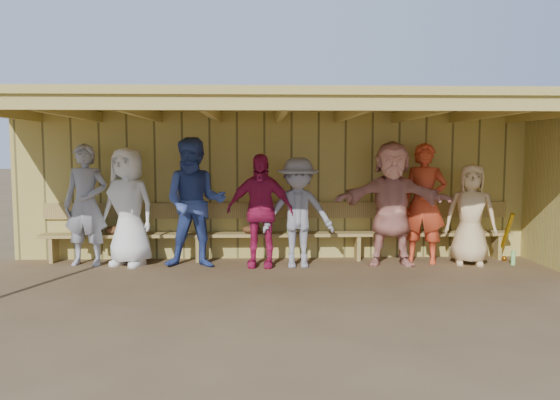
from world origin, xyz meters
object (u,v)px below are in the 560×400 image
(player_b, at_px, (128,207))
(player_e, at_px, (298,213))
(player_f, at_px, (392,203))
(player_a, at_px, (86,205))
(player_h, at_px, (471,214))
(player_d, at_px, (260,211))
(player_g, at_px, (424,203))
(player_c, at_px, (195,203))
(bench, at_px, (278,228))

(player_b, height_order, player_e, player_b)
(player_b, distance_m, player_f, 4.08)
(player_a, distance_m, player_h, 5.98)
(player_f, distance_m, player_h, 1.25)
(player_d, distance_m, player_h, 3.29)
(player_h, bearing_deg, player_f, -164.34)
(player_b, relative_size, player_g, 0.96)
(player_a, xyz_separation_m, player_c, (1.70, -0.21, 0.05))
(player_g, relative_size, bench, 0.25)
(player_c, relative_size, player_e, 1.18)
(player_d, height_order, player_f, player_f)
(player_b, bearing_deg, bench, 29.60)
(player_a, xyz_separation_m, player_d, (2.69, -0.21, -0.08))
(player_f, height_order, player_h, player_f)
(player_f, height_order, player_g, player_f)
(player_f, bearing_deg, player_a, -175.94)
(player_c, distance_m, player_g, 3.58)
(player_b, xyz_separation_m, player_f, (4.08, -0.13, 0.05))
(player_e, bearing_deg, player_d, 176.36)
(player_b, distance_m, player_c, 1.07)
(player_c, height_order, bench, player_c)
(player_h, bearing_deg, player_e, -162.29)
(player_h, relative_size, bench, 0.21)
(player_c, bearing_deg, player_a, 174.26)
(player_e, xyz_separation_m, bench, (-0.29, 0.56, -0.31))
(bench, bearing_deg, player_a, -174.16)
(player_e, bearing_deg, player_f, 3.58)
(player_a, distance_m, player_d, 2.70)
(player_d, xyz_separation_m, player_h, (3.29, 0.04, -0.08))
(player_b, xyz_separation_m, player_g, (4.63, 0.02, 0.04))
(player_f, relative_size, bench, 0.25)
(player_c, distance_m, player_d, 0.99)
(player_a, relative_size, player_d, 1.09)
(player_c, bearing_deg, player_h, 1.72)
(player_d, relative_size, player_e, 1.03)
(player_e, height_order, player_g, player_g)
(bench, bearing_deg, player_b, -171.76)
(player_a, height_order, player_f, player_f)
(player_b, relative_size, player_e, 1.09)
(bench, bearing_deg, player_f, -15.06)
(player_f, xyz_separation_m, player_g, (0.55, 0.15, -0.02))
(player_c, bearing_deg, player_d, 1.01)
(player_a, xyz_separation_m, player_b, (0.65, -0.03, -0.03))
(player_g, bearing_deg, player_a, -156.18)
(player_g, bearing_deg, player_f, -140.98)
(player_b, xyz_separation_m, player_h, (5.32, -0.14, -0.13))
(player_b, height_order, player_h, player_b)
(player_e, distance_m, player_g, 2.03)
(player_c, relative_size, bench, 0.26)
(player_e, height_order, player_f, player_f)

